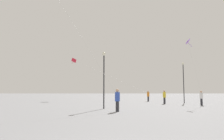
# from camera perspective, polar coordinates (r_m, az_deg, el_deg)

# --- Properties ---
(person_in_white) EXTENTS (0.37, 0.37, 1.71)m
(person_in_white) POSITION_cam_1_polar(r_m,az_deg,el_deg) (27.06, 22.68, -6.71)
(person_in_white) COLOR #2D2D33
(person_in_white) RESTS_ON ground_plane
(person_in_blue) EXTENTS (0.40, 0.40, 1.83)m
(person_in_blue) POSITION_cam_1_polar(r_m,az_deg,el_deg) (17.38, 1.44, -7.75)
(person_in_blue) COLOR #2D2D33
(person_in_blue) RESTS_ON ground_plane
(person_in_yellow) EXTENTS (0.39, 0.39, 1.78)m
(person_in_yellow) POSITION_cam_1_polar(r_m,az_deg,el_deg) (28.91, 13.77, -6.81)
(person_in_yellow) COLOR #2D2D33
(person_in_yellow) RESTS_ON ground_plane
(person_in_orange) EXTENTS (0.38, 0.38, 1.73)m
(person_in_orange) POSITION_cam_1_polar(r_m,az_deg,el_deg) (35.10, 9.60, -6.70)
(person_in_orange) COLOR #2D2D33
(person_in_orange) RESTS_ON ground_plane
(kite_crimson_delta) EXTENTS (13.67, 6.00, 6.49)m
(kite_crimson_delta) POSITION_cam_1_polar(r_m,az_deg,el_deg) (40.82, -9.63, 2.33)
(kite_crimson_delta) COLOR red
(kite_violet_delta) EXTENTS (1.52, 1.06, 6.61)m
(kite_violet_delta) POSITION_cam_1_polar(r_m,az_deg,el_deg) (27.46, 19.53, 6.93)
(kite_violet_delta) COLOR purple
(lamppost_east) EXTENTS (0.36, 0.36, 5.37)m
(lamppost_east) POSITION_cam_1_polar(r_m,az_deg,el_deg) (20.31, -2.17, -0.20)
(lamppost_east) COLOR #2D2D30
(lamppost_east) RESTS_ON ground_plane
(lamppost_west) EXTENTS (0.36, 0.36, 5.72)m
(lamppost_west) POSITION_cam_1_polar(r_m,az_deg,el_deg) (31.82, 18.47, -1.54)
(lamppost_west) COLOR #2D2D30
(lamppost_west) RESTS_ON ground_plane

